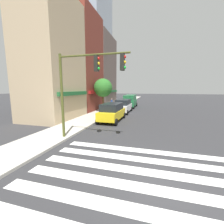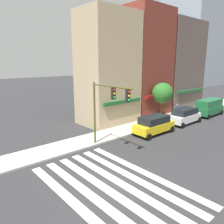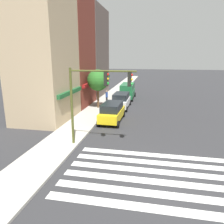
{
  "view_description": "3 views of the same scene",
  "coord_description": "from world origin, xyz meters",
  "px_view_note": "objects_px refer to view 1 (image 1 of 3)",
  "views": [
    {
      "loc": [
        -5.54,
        0.31,
        3.52
      ],
      "look_at": [
        9.91,
        4.7,
        1.0
      ],
      "focal_mm": 24.0,
      "sensor_mm": 36.0,
      "label": 1
    },
    {
      "loc": [
        -8.07,
        -9.12,
        7.49
      ],
      "look_at": [
        3.39,
        4.0,
        3.5
      ],
      "focal_mm": 35.0,
      "sensor_mm": 36.0,
      "label": 2
    },
    {
      "loc": [
        -11.24,
        0.52,
        6.6
      ],
      "look_at": [
        9.91,
        4.7,
        1.0
      ],
      "focal_mm": 35.0,
      "sensor_mm": 36.0,
      "label": 3
    }
  ],
  "objects_px": {
    "van_green": "(130,101)",
    "pedestrian_blue_shirt": "(112,104)",
    "suv_yellow": "(112,112)",
    "street_tree": "(103,88)",
    "suv_white": "(123,106)",
    "traffic_signal": "(85,78)"
  },
  "relations": [
    {
      "from": "van_green",
      "to": "traffic_signal",
      "type": "bearing_deg",
      "value": 179.08
    },
    {
      "from": "traffic_signal",
      "to": "suv_yellow",
      "type": "height_order",
      "value": "traffic_signal"
    },
    {
      "from": "van_green",
      "to": "pedestrian_blue_shirt",
      "type": "bearing_deg",
      "value": 151.98
    },
    {
      "from": "street_tree",
      "to": "van_green",
      "type": "bearing_deg",
      "value": -20.97
    },
    {
      "from": "traffic_signal",
      "to": "van_green",
      "type": "height_order",
      "value": "traffic_signal"
    },
    {
      "from": "traffic_signal",
      "to": "suv_white",
      "type": "distance_m",
      "value": 12.97
    },
    {
      "from": "traffic_signal",
      "to": "van_green",
      "type": "bearing_deg",
      "value": 0.22
    },
    {
      "from": "suv_yellow",
      "to": "van_green",
      "type": "height_order",
      "value": "van_green"
    },
    {
      "from": "suv_yellow",
      "to": "traffic_signal",
      "type": "bearing_deg",
      "value": -178.28
    },
    {
      "from": "suv_white",
      "to": "pedestrian_blue_shirt",
      "type": "height_order",
      "value": "suv_white"
    },
    {
      "from": "suv_yellow",
      "to": "street_tree",
      "type": "xyz_separation_m",
      "value": [
        5.11,
        2.8,
        2.58
      ]
    },
    {
      "from": "suv_yellow",
      "to": "pedestrian_blue_shirt",
      "type": "distance_m",
      "value": 8.21
    },
    {
      "from": "suv_yellow",
      "to": "van_green",
      "type": "distance_m",
      "value": 12.42
    },
    {
      "from": "suv_yellow",
      "to": "pedestrian_blue_shirt",
      "type": "height_order",
      "value": "suv_yellow"
    },
    {
      "from": "suv_white",
      "to": "pedestrian_blue_shirt",
      "type": "distance_m",
      "value": 2.94
    },
    {
      "from": "suv_yellow",
      "to": "street_tree",
      "type": "height_order",
      "value": "street_tree"
    },
    {
      "from": "suv_white",
      "to": "pedestrian_blue_shirt",
      "type": "xyz_separation_m",
      "value": [
        1.83,
        2.3,
        0.04
      ]
    },
    {
      "from": "van_green",
      "to": "pedestrian_blue_shirt",
      "type": "xyz_separation_m",
      "value": [
        -4.54,
        2.3,
        -0.21
      ]
    },
    {
      "from": "pedestrian_blue_shirt",
      "to": "street_tree",
      "type": "distance_m",
      "value": 3.79
    },
    {
      "from": "van_green",
      "to": "pedestrian_blue_shirt",
      "type": "distance_m",
      "value": 5.09
    },
    {
      "from": "suv_yellow",
      "to": "street_tree",
      "type": "distance_m",
      "value": 6.38
    },
    {
      "from": "suv_white",
      "to": "street_tree",
      "type": "relative_size",
      "value": 0.98
    }
  ]
}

